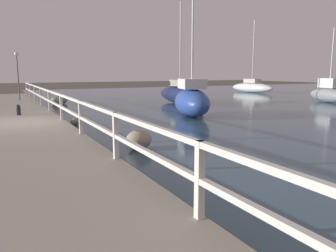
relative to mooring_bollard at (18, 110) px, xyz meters
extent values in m
plane|color=#4C473D|center=(-0.19, -2.38, -0.55)|extent=(120.00, 120.00, 0.00)
cube|color=gray|center=(-0.19, -2.38, -0.39)|extent=(3.36, 36.00, 0.32)
cube|color=silver|center=(1.39, -12.10, 0.27)|extent=(0.10, 0.10, 1.00)
cube|color=silver|center=(1.39, -8.86, 0.27)|extent=(0.10, 0.10, 1.00)
cube|color=silver|center=(1.39, -5.62, 0.27)|extent=(0.10, 0.10, 1.00)
cube|color=silver|center=(1.39, -2.38, 0.27)|extent=(0.10, 0.10, 1.00)
cube|color=silver|center=(1.39, 0.86, 0.27)|extent=(0.10, 0.10, 1.00)
cube|color=silver|center=(1.39, 4.10, 0.27)|extent=(0.10, 0.10, 1.00)
cube|color=silver|center=(1.39, 7.34, 0.27)|extent=(0.10, 0.10, 1.00)
cube|color=silver|center=(1.39, 10.58, 0.27)|extent=(0.10, 0.10, 1.00)
cube|color=silver|center=(1.39, 13.82, 0.27)|extent=(0.10, 0.10, 1.00)
cube|color=silver|center=(1.39, -2.38, 0.73)|extent=(0.09, 32.50, 0.08)
cube|color=silver|center=(1.39, -2.38, 0.27)|extent=(0.09, 32.50, 0.08)
ellipsoid|color=gray|center=(3.14, 7.87, -0.25)|extent=(0.80, 0.72, 0.60)
ellipsoid|color=gray|center=(2.68, -7.01, -0.28)|extent=(0.73, 0.65, 0.55)
ellipsoid|color=gray|center=(2.66, 7.31, -0.29)|extent=(0.69, 0.62, 0.52)
ellipsoid|color=slate|center=(1.99, -1.88, -0.40)|extent=(0.39, 0.35, 0.29)
cylinder|color=black|center=(0.00, 0.00, -0.06)|extent=(0.18, 0.18, 0.34)
sphere|color=black|center=(0.00, 0.00, 0.15)|extent=(0.16, 0.16, 0.16)
cylinder|color=#514C47|center=(0.53, 8.14, 1.20)|extent=(0.07, 0.07, 2.85)
sphere|color=beige|center=(0.53, 8.14, 2.76)|extent=(0.27, 0.27, 0.27)
ellipsoid|color=white|center=(23.47, 11.67, -0.04)|extent=(2.05, 5.48, 1.01)
cube|color=beige|center=(23.47, 11.67, 0.68)|extent=(1.16, 1.68, 0.43)
cylinder|color=silver|center=(23.47, 11.67, 3.71)|extent=(0.09, 0.09, 6.48)
ellipsoid|color=#192347|center=(10.34, 4.11, 0.06)|extent=(1.17, 5.69, 1.20)
cube|color=#9E937F|center=(10.34, 4.11, 0.87)|extent=(0.79, 1.82, 0.43)
cylinder|color=silver|center=(10.34, 4.11, 3.42)|extent=(0.09, 0.09, 5.53)
ellipsoid|color=gray|center=(20.34, 0.10, -0.02)|extent=(2.14, 4.03, 1.03)
cube|color=silver|center=(20.34, 0.10, 0.83)|extent=(1.21, 1.75, 0.68)
cylinder|color=silver|center=(20.34, 0.10, 2.57)|extent=(0.09, 0.09, 4.15)
ellipsoid|color=#2D4C9E|center=(7.62, -1.81, 0.13)|extent=(2.44, 3.71, 1.35)
cube|color=silver|center=(7.62, -1.81, 1.04)|extent=(1.46, 1.76, 0.47)
cylinder|color=silver|center=(7.62, -1.81, 2.98)|extent=(0.09, 0.09, 4.36)
camera|label=1|loc=(-0.76, -15.37, 1.59)|focal=35.00mm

